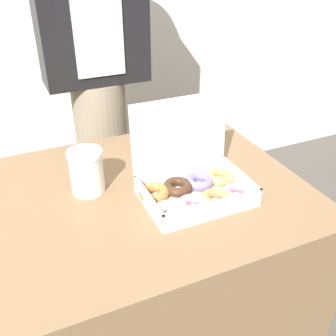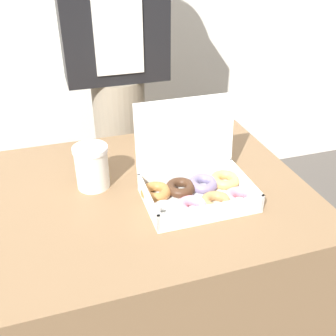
% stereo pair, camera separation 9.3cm
% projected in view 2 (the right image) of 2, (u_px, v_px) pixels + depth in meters
% --- Properties ---
extents(table, '(0.85, 0.71, 0.74)m').
position_uv_depth(table, '(154.00, 283.00, 1.28)').
color(table, brown).
rests_on(table, ground_plane).
extents(donut_box, '(0.31, 0.22, 0.25)m').
position_uv_depth(donut_box, '(196.00, 186.00, 1.03)').
color(donut_box, white).
rests_on(donut_box, table).
extents(coffee_cup, '(0.09, 0.09, 0.12)m').
position_uv_depth(coffee_cup, '(92.00, 167.00, 1.07)').
color(coffee_cup, silver).
rests_on(coffee_cup, table).
extents(person_customer, '(0.38, 0.22, 1.65)m').
position_uv_depth(person_customer, '(116.00, 66.00, 1.49)').
color(person_customer, gray).
rests_on(person_customer, ground_plane).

